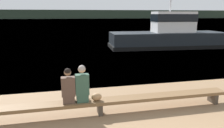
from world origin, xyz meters
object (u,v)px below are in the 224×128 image
at_px(person_left, 68,88).
at_px(tugboat_red, 168,36).
at_px(person_right, 82,85).
at_px(shopping_bag, 97,97).
at_px(bench_main, 100,102).

relative_size(person_left, tugboat_red, 0.10).
bearing_deg(person_left, person_right, -0.28).
relative_size(person_right, shopping_bag, 3.58).
bearing_deg(person_right, bench_main, 0.04).
bearing_deg(bench_main, person_right, -179.96).
relative_size(person_left, person_right, 0.94).
distance_m(bench_main, tugboat_red, 14.18).
relative_size(bench_main, person_left, 8.11).
xyz_separation_m(person_right, tugboat_red, (8.53, 11.66, 0.06)).
distance_m(person_right, shopping_bag, 0.54).
distance_m(person_right, tugboat_red, 14.45).
relative_size(bench_main, shopping_bag, 27.22).
distance_m(bench_main, person_left, 1.02).
relative_size(bench_main, person_right, 7.61).
xyz_separation_m(bench_main, shopping_bag, (-0.09, -0.01, 0.18)).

